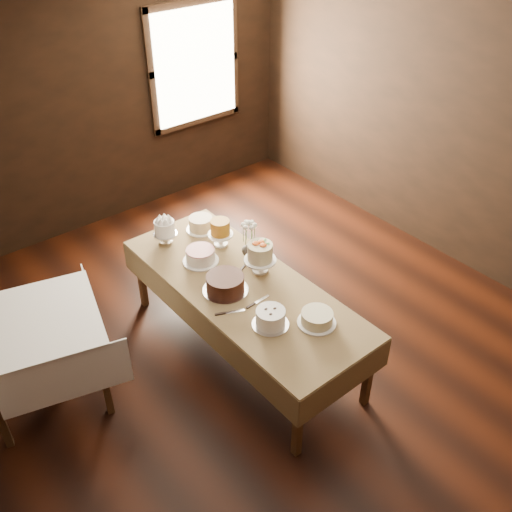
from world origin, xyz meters
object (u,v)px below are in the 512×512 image
object	(u,v)px
side_table	(36,330)
cake_swirl	(271,318)
display_table	(243,290)
cake_speckled	(201,224)
cake_lattice	(201,256)
cake_chocolate	(225,284)
cake_meringue	(165,232)
cake_server_a	(262,299)
cake_cream	(317,318)
flower_vase	(249,249)
cake_flowers	(260,259)
cake_server_c	(214,269)
cake_server_d	(249,260)
cake_caramel	(220,234)
cake_server_e	(236,311)

from	to	relation	value
side_table	cake_swirl	distance (m)	1.79
display_table	cake_speckled	size ratio (longest dim) A/B	8.44
cake_lattice	cake_chocolate	world-z (taller)	cake_chocolate
cake_meringue	cake_server_a	size ratio (longest dim) A/B	1.01
cake_meringue	cake_cream	xyz separation A→B (m)	(0.31, -1.67, -0.06)
display_table	flower_vase	size ratio (longest dim) A/B	17.35
cake_flowers	cake_server_c	world-z (taller)	cake_flowers
display_table	cake_chocolate	world-z (taller)	cake_chocolate
cake_lattice	cake_server_d	distance (m)	0.43
cake_server_c	cake_server_d	world-z (taller)	same
cake_caramel	flower_vase	world-z (taller)	cake_caramel
cake_cream	cake_server_d	xyz separation A→B (m)	(0.10, 0.96, -0.05)
side_table	cake_server_e	xyz separation A→B (m)	(1.29, -0.82, 0.03)
cake_cream	cake_server_c	distance (m)	1.07
cake_meringue	cake_swirl	bearing A→B (deg)	-89.06
cake_flowers	flower_vase	xyz separation A→B (m)	(0.07, 0.24, -0.05)
cake_caramel	cake_flowers	world-z (taller)	cake_flowers
cake_meringue	cake_caramel	distance (m)	0.51
cake_chocolate	cake_server_c	distance (m)	0.32
side_table	cake_lattice	distance (m)	1.47
cake_speckled	cake_chocolate	size ratio (longest dim) A/B	0.75
cake_speckled	cake_server_e	distance (m)	1.23
cake_lattice	cake_flowers	world-z (taller)	cake_flowers
cake_speckled	cake_chocolate	bearing A→B (deg)	-112.48
side_table	cake_chocolate	xyz separation A→B (m)	(1.39, -0.56, 0.10)
cake_speckled	cake_server_e	xyz separation A→B (m)	(-0.46, -1.14, -0.06)
cake_caramel	cake_server_a	bearing A→B (deg)	-103.66
cake_caramel	cake_server_a	distance (m)	0.87
cake_meringue	cake_swirl	size ratio (longest dim) A/B	0.85
cake_server_c	cake_server_d	distance (m)	0.32
cake_lattice	display_table	bearing A→B (deg)	-80.39
display_table	cake_swirl	distance (m)	0.55
display_table	cake_swirl	bearing A→B (deg)	-104.98
cake_flowers	cake_speckled	bearing A→B (deg)	91.80
flower_vase	display_table	bearing A→B (deg)	-135.35
cake_meringue	cake_chocolate	xyz separation A→B (m)	(0.01, -0.91, -0.04)
side_table	cake_server_d	world-z (taller)	side_table
flower_vase	cake_swirl	bearing A→B (deg)	-118.43
cake_caramel	cake_server_a	world-z (taller)	cake_caramel
cake_meringue	cake_lattice	world-z (taller)	cake_meringue
cake_flowers	cake_server_d	distance (m)	0.21
side_table	cake_speckled	size ratio (longest dim) A/B	4.11
side_table	cake_flowers	bearing A→B (deg)	-16.55
side_table	cake_swirl	xyz separation A→B (m)	(1.40, -1.11, 0.10)
cake_server_a	side_table	bearing A→B (deg)	148.01
display_table	cake_speckled	distance (m)	0.94
cake_server_a	cake_caramel	bearing A→B (deg)	72.70
cake_chocolate	cake_server_e	world-z (taller)	cake_chocolate
cake_flowers	cake_chocolate	bearing A→B (deg)	-175.71
display_table	cake_server_c	bearing A→B (deg)	100.17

